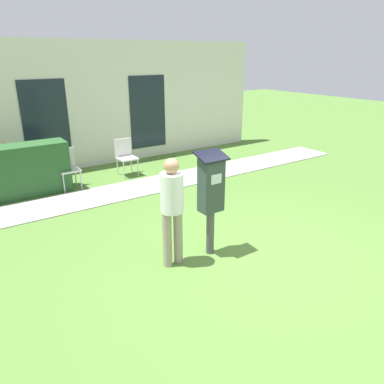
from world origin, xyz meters
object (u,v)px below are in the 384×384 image
(parking_meter, at_px, (211,190))
(outdoor_chair_middle, at_px, (125,154))
(outdoor_chair_left, at_px, (67,165))
(person_standing, at_px, (172,204))

(parking_meter, distance_m, outdoor_chair_middle, 4.41)
(outdoor_chair_left, relative_size, outdoor_chair_middle, 1.00)
(parking_meter, relative_size, outdoor_chair_middle, 1.77)
(parking_meter, height_order, person_standing, parking_meter)
(parking_meter, relative_size, outdoor_chair_left, 1.77)
(parking_meter, xyz_separation_m, person_standing, (-0.63, 0.05, -0.09))
(person_standing, bearing_deg, parking_meter, -7.46)
(parking_meter, height_order, outdoor_chair_middle, parking_meter)
(parking_meter, bearing_deg, person_standing, 175.41)
(parking_meter, bearing_deg, outdoor_chair_left, 101.53)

